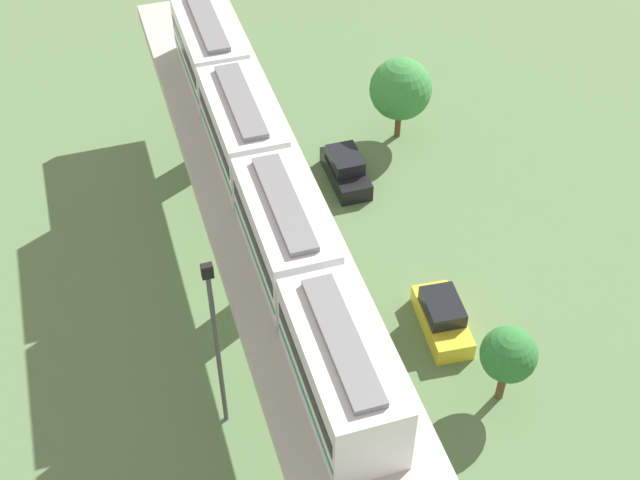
# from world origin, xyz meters

# --- Properties ---
(ground_plane) EXTENTS (120.00, 120.00, 0.00)m
(ground_plane) POSITION_xyz_m (0.00, 0.00, 0.00)
(ground_plane) COLOR #5B7A4C
(viaduct) EXTENTS (5.20, 35.80, 6.87)m
(viaduct) POSITION_xyz_m (0.00, 0.00, 5.42)
(viaduct) COLOR #B7B2AA
(viaduct) RESTS_ON ground
(train) EXTENTS (2.64, 27.45, 3.24)m
(train) POSITION_xyz_m (0.00, -0.97, 8.40)
(train) COLOR white
(train) RESTS_ON viaduct
(parked_car_yellow) EXTENTS (2.15, 4.34, 1.76)m
(parked_car_yellow) POSITION_xyz_m (7.45, -4.34, 0.74)
(parked_car_yellow) COLOR yellow
(parked_car_yellow) RESTS_ON ground
(parked_car_black) EXTENTS (1.83, 4.21, 1.76)m
(parked_car_black) POSITION_xyz_m (6.61, 7.38, 0.74)
(parked_car_black) COLOR black
(parked_car_black) RESTS_ON ground
(tree_near_viaduct) EXTENTS (3.62, 3.62, 5.14)m
(tree_near_viaduct) POSITION_xyz_m (10.89, 10.38, 3.32)
(tree_near_viaduct) COLOR brown
(tree_near_viaduct) RESTS_ON ground
(tree_mid_lot) EXTENTS (2.44, 2.44, 4.15)m
(tree_mid_lot) POSITION_xyz_m (8.36, -8.74, 2.89)
(tree_mid_lot) COLOR brown
(tree_mid_lot) RESTS_ON ground
(signal_post) EXTENTS (0.44, 0.28, 9.47)m
(signal_post) POSITION_xyz_m (-3.40, -6.30, 5.25)
(signal_post) COLOR #4C4C51
(signal_post) RESTS_ON ground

